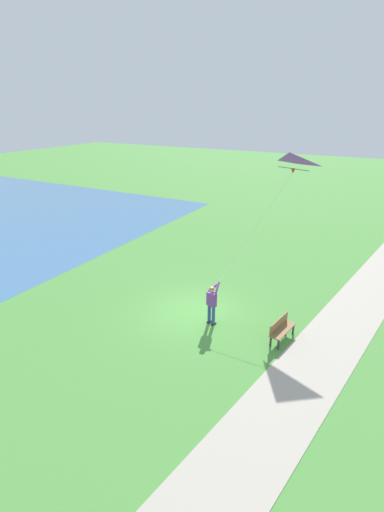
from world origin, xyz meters
name	(u,v)px	position (x,y,z in m)	size (l,w,h in m)	color
ground_plane	(196,312)	(0.00, 0.00, 0.00)	(120.00, 120.00, 0.00)	#4C8E3D
walkway_path	(306,376)	(-5.37, 2.00, 0.01)	(2.40, 32.00, 0.02)	#ADA393
person_kite_flyer	(212,301)	(-1.06, 0.53, 1.05)	(0.50, 0.63, 1.83)	#232328
flying_kite	(289,165)	(-2.45, -4.18, 6.11)	(2.27, 5.06, 4.73)	purple
park_bench_near_walkway	(281,328)	(-3.95, 0.26, 0.51)	(0.67, 1.55, 0.88)	olive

